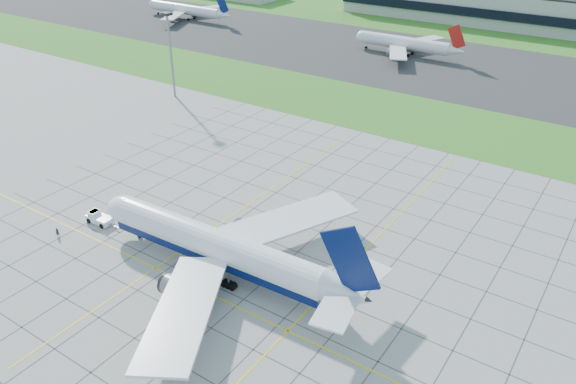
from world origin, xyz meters
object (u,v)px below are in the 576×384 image
light_mast (170,45)px  pushback_tug (99,218)px  airliner (218,247)px  distant_jet_1 (405,43)px  crew_near (58,232)px  distant_jet_0 (186,9)px

light_mast → pushback_tug: (39.84, -62.50, -15.18)m
airliner → light_mast: bearing=136.8°
light_mast → pushback_tug: 75.66m
light_mast → pushback_tug: size_ratio=3.16×
distant_jet_1 → crew_near: bearing=-91.0°
light_mast → distant_jet_0: light_mast is taller
light_mast → crew_near: 80.97m
distant_jet_0 → distant_jet_1: (114.40, -0.24, -0.00)m
light_mast → airliner: size_ratio=0.45×
distant_jet_1 → light_mast: bearing=-115.3°
pushback_tug → crew_near: pushback_tug is taller
light_mast → crew_near: light_mast is taller
crew_near → distant_jet_0: 191.20m
airliner → distant_jet_1: airliner is taller
light_mast → distant_jet_0: (-74.29, 84.98, -11.69)m
airliner → crew_near: (-32.43, -9.09, -3.90)m
light_mast → crew_near: (37.32, -70.21, -15.29)m
airliner → distant_jet_1: (-29.64, 145.87, -0.30)m
light_mast → distant_jet_1: light_mast is taller
airliner → distant_jet_1: size_ratio=1.32×
airliner → crew_near: airliner is taller
airliner → distant_jet_0: bearing=132.6°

